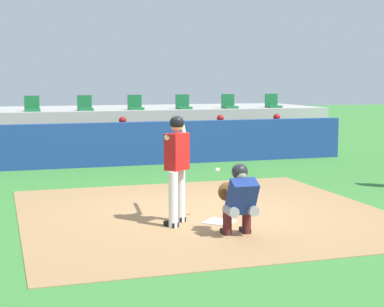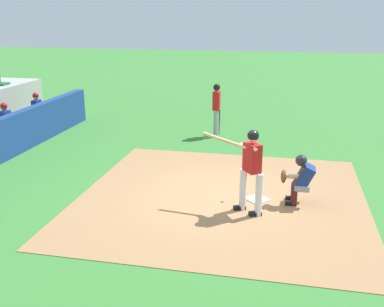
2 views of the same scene
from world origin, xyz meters
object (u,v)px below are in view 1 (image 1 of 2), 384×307
(home_plate, at_px, (219,222))
(stadium_seat_6, at_px, (229,104))
(dugout_player_2, at_px, (278,134))
(stadium_seat_4, at_px, (135,106))
(catcher_crouched, at_px, (239,197))
(dugout_player_0, at_px, (124,138))
(stadium_seat_7, at_px, (273,104))
(stadium_seat_5, at_px, (183,105))
(batter_at_plate, at_px, (177,162))
(stadium_seat_2, at_px, (32,107))
(stadium_seat_3, at_px, (85,106))
(dugout_player_1, at_px, (222,135))

(home_plate, xyz_separation_m, stadium_seat_6, (4.06, 10.18, 1.51))
(dugout_player_2, bearing_deg, stadium_seat_4, 153.78)
(catcher_crouched, bearing_deg, home_plate, 89.58)
(dugout_player_0, distance_m, stadium_seat_4, 2.35)
(dugout_player_0, xyz_separation_m, stadium_seat_7, (5.68, 2.03, 0.86))
(dugout_player_2, height_order, stadium_seat_5, stadium_seat_5)
(batter_at_plate, distance_m, stadium_seat_7, 11.91)
(stadium_seat_2, relative_size, stadium_seat_5, 1.00)
(dugout_player_2, bearing_deg, stadium_seat_7, 69.94)
(stadium_seat_3, bearing_deg, stadium_seat_7, 0.00)
(catcher_crouched, bearing_deg, dugout_player_1, 71.31)
(stadium_seat_4, distance_m, stadium_seat_5, 1.62)
(catcher_crouched, relative_size, dugout_player_1, 1.20)
(batter_at_plate, height_order, stadium_seat_4, stadium_seat_4)
(dugout_player_0, xyz_separation_m, dugout_player_1, (3.04, 0.00, 0.00))
(dugout_player_1, distance_m, stadium_seat_3, 4.45)
(dugout_player_0, xyz_separation_m, stadium_seat_6, (4.05, 2.03, 0.86))
(stadium_seat_3, bearing_deg, home_plate, -85.44)
(catcher_crouched, height_order, stadium_seat_4, stadium_seat_4)
(home_plate, distance_m, dugout_player_1, 8.72)
(dugout_player_2, relative_size, stadium_seat_3, 2.71)
(stadium_seat_2, bearing_deg, stadium_seat_6, 0.00)
(batter_at_plate, distance_m, stadium_seat_2, 10.22)
(home_plate, xyz_separation_m, dugout_player_2, (4.94, 8.14, 0.65))
(catcher_crouched, bearing_deg, dugout_player_0, 89.89)
(home_plate, xyz_separation_m, batter_at_plate, (-0.69, 0.13, 1.01))
(stadium_seat_4, bearing_deg, dugout_player_0, -111.50)
(dugout_player_2, relative_size, stadium_seat_4, 2.71)
(dugout_player_0, distance_m, stadium_seat_5, 3.28)
(stadium_seat_4, relative_size, stadium_seat_6, 1.00)
(stadium_seat_7, bearing_deg, stadium_seat_4, 180.00)
(dugout_player_0, bearing_deg, stadium_seat_6, 26.66)
(dugout_player_1, xyz_separation_m, stadium_seat_4, (-2.24, 2.03, 0.86))
(dugout_player_2, distance_m, stadium_seat_3, 6.17)
(home_plate, bearing_deg, dugout_player_1, 69.47)
(catcher_crouched, relative_size, stadium_seat_4, 3.25)
(catcher_crouched, relative_size, dugout_player_0, 1.20)
(home_plate, height_order, stadium_seat_7, stadium_seat_7)
(home_plate, height_order, stadium_seat_5, stadium_seat_5)
(home_plate, bearing_deg, catcher_crouched, -90.42)
(home_plate, distance_m, stadium_seat_6, 11.06)
(dugout_player_0, xyz_separation_m, stadium_seat_3, (-0.82, 2.03, 0.86))
(stadium_seat_3, bearing_deg, catcher_crouched, -85.84)
(dugout_player_2, height_order, stadium_seat_2, stadium_seat_2)
(stadium_seat_2, height_order, stadium_seat_7, same)
(batter_at_plate, height_order, catcher_crouched, batter_at_plate)
(stadium_seat_4, height_order, stadium_seat_5, same)
(catcher_crouched, height_order, stadium_seat_7, stadium_seat_7)
(batter_at_plate, distance_m, stadium_seat_6, 11.13)
(dugout_player_1, xyz_separation_m, stadium_seat_2, (-5.49, 2.03, 0.86))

